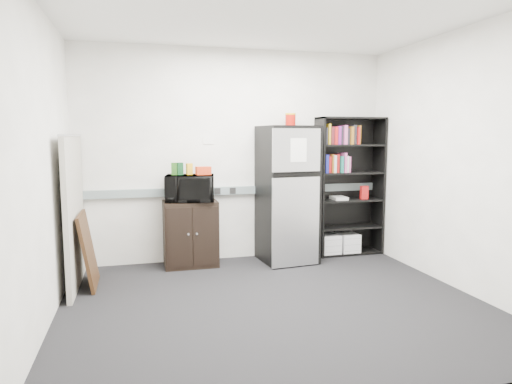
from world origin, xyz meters
TOP-DOWN VIEW (x-y plane):
  - floor at (0.00, 0.00)m, footprint 4.00×4.00m
  - wall_back at (0.00, 1.75)m, footprint 4.00×0.02m
  - wall_right at (2.00, 0.00)m, footprint 0.02×3.50m
  - wall_left at (-2.00, 0.00)m, footprint 0.02×3.50m
  - ceiling at (0.00, 0.00)m, footprint 4.00×3.50m
  - electrical_raceway at (0.00, 1.72)m, footprint 3.92×0.05m
  - wall_note at (-0.35, 1.74)m, footprint 0.14×0.00m
  - bookshelf at (1.51, 1.57)m, footprint 0.90×0.34m
  - cubicle_partition at (-1.90, 1.08)m, footprint 0.06×1.30m
  - cabinet at (-0.62, 1.50)m, footprint 0.65×0.44m
  - microwave at (-0.62, 1.48)m, footprint 0.64×0.48m
  - snack_box_a at (-0.80, 1.52)m, footprint 0.08×0.07m
  - snack_box_b at (-0.73, 1.52)m, footprint 0.07×0.06m
  - snack_box_c at (-0.62, 1.52)m, footprint 0.08×0.07m
  - snack_bag at (-0.46, 1.47)m, footprint 0.19×0.12m
  - refrigerator at (0.60, 1.42)m, footprint 0.71×0.74m
  - coffee_can at (0.68, 1.55)m, footprint 0.13×0.13m
  - framed_poster at (-1.77, 0.99)m, footprint 0.16×0.62m

SIDE VIEW (x-z plane):
  - floor at x=0.00m, z-range 0.00..0.00m
  - framed_poster at x=-1.77m, z-range 0.00..0.80m
  - cabinet at x=-0.62m, z-range 0.00..0.81m
  - cubicle_partition at x=-1.90m, z-range 0.00..1.62m
  - refrigerator at x=0.60m, z-range 0.00..1.73m
  - electrical_raceway at x=0.00m, z-range 0.85..0.95m
  - bookshelf at x=1.51m, z-range 0.05..1.90m
  - microwave at x=-0.62m, z-range 0.81..1.13m
  - snack_bag at x=-0.46m, z-range 1.13..1.23m
  - snack_box_c at x=-0.62m, z-range 1.13..1.27m
  - snack_box_a at x=-0.80m, z-range 1.13..1.28m
  - snack_box_b at x=-0.73m, z-range 1.13..1.28m
  - wall_back at x=0.00m, z-range 0.00..2.70m
  - wall_right at x=2.00m, z-range 0.00..2.70m
  - wall_left at x=-2.00m, z-range 0.00..2.70m
  - wall_note at x=-0.35m, z-range 1.50..1.60m
  - coffee_can at x=0.68m, z-range 1.73..1.91m
  - ceiling at x=0.00m, z-range 2.69..2.71m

